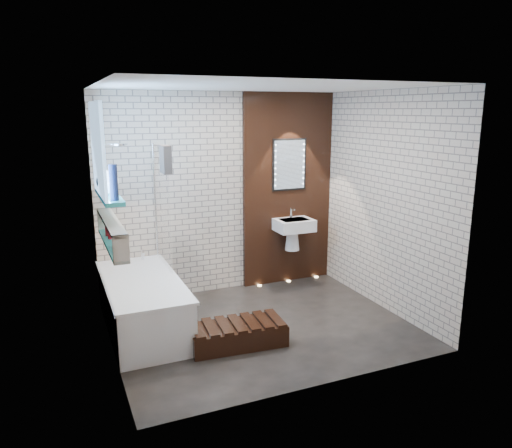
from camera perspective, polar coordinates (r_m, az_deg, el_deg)
name	(u,v)px	position (r m, az deg, el deg)	size (l,w,h in m)	color
ground	(261,326)	(5.60, 0.62, -11.87)	(3.20, 3.20, 0.00)	black
room_shell	(262,213)	(5.18, 0.65, 1.27)	(3.24, 3.20, 2.60)	#BDA896
walnut_panel	(288,190)	(6.71, 3.72, 3.99)	(1.30, 0.06, 2.60)	black
clerestory_window	(100,159)	(5.04, -17.74, 7.22)	(0.18, 1.00, 0.94)	#7FADE0
display_niche	(112,233)	(4.96, -16.49, -1.02)	(0.14, 1.30, 0.26)	teal
bathtub	(143,304)	(5.56, -13.10, -9.13)	(0.79, 1.74, 0.70)	white
bath_screen	(162,206)	(5.76, -10.92, 2.03)	(0.01, 0.78, 1.40)	white
towel	(166,159)	(5.40, -10.52, 7.43)	(0.09, 0.23, 0.30)	black
shower_head	(119,144)	(5.65, -15.69, 8.95)	(0.18, 0.18, 0.02)	silver
washbasin	(294,229)	(6.64, 4.42, -0.62)	(0.50, 0.36, 0.58)	white
led_mirror	(289,165)	(6.63, 3.92, 6.93)	(0.50, 0.02, 0.70)	black
walnut_step	(237,335)	(5.16, -2.21, -12.80)	(0.98, 0.44, 0.22)	black
niche_bottles	(111,235)	(5.03, -16.56, -1.19)	(0.06, 0.68, 0.16)	maroon
sill_vases	(109,182)	(5.11, -16.82, 4.67)	(0.22, 0.64, 0.34)	white
floor_uplights	(289,281)	(6.98, 3.83, -6.66)	(0.96, 0.06, 0.01)	#FFD899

